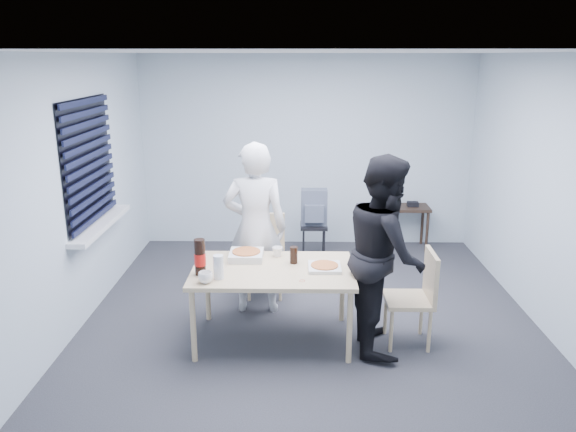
{
  "coord_description": "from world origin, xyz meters",
  "views": [
    {
      "loc": [
        -0.14,
        -5.13,
        2.57
      ],
      "look_at": [
        -0.22,
        0.1,
        1.07
      ],
      "focal_mm": 35.0,
      "sensor_mm": 36.0,
      "label": 1
    }
  ],
  "objects_px": {
    "chair_far": "(266,248)",
    "soda_bottle": "(200,258)",
    "dining_table": "(273,274)",
    "backpack": "(314,208)",
    "chair_right": "(418,292)",
    "side_table": "(396,212)",
    "mug_a": "(206,277)",
    "stool": "(314,233)",
    "person_white": "(255,229)",
    "mug_b": "(277,252)",
    "person_black": "(385,254)"
  },
  "relations": [
    {
      "from": "chair_far",
      "to": "soda_bottle",
      "type": "bearing_deg",
      "value": -111.57
    },
    {
      "from": "dining_table",
      "to": "backpack",
      "type": "distance_m",
      "value": 2.19
    },
    {
      "from": "soda_bottle",
      "to": "chair_right",
      "type": "bearing_deg",
      "value": 3.18
    },
    {
      "from": "side_table",
      "to": "chair_right",
      "type": "bearing_deg",
      "value": -95.47
    },
    {
      "from": "dining_table",
      "to": "mug_a",
      "type": "distance_m",
      "value": 0.66
    },
    {
      "from": "stool",
      "to": "chair_far",
      "type": "bearing_deg",
      "value": -118.5
    },
    {
      "from": "side_table",
      "to": "stool",
      "type": "bearing_deg",
      "value": -156.46
    },
    {
      "from": "chair_right",
      "to": "stool",
      "type": "height_order",
      "value": "chair_right"
    },
    {
      "from": "mug_a",
      "to": "person_white",
      "type": "bearing_deg",
      "value": 70.5
    },
    {
      "from": "side_table",
      "to": "stool",
      "type": "xyz_separation_m",
      "value": [
        -1.14,
        -0.5,
        -0.14
      ]
    },
    {
      "from": "person_white",
      "to": "side_table",
      "type": "relative_size",
      "value": 2.0
    },
    {
      "from": "mug_a",
      "to": "side_table",
      "type": "bearing_deg",
      "value": 54.54
    },
    {
      "from": "chair_far",
      "to": "stool",
      "type": "xyz_separation_m",
      "value": [
        0.57,
        1.04,
        -0.15
      ]
    },
    {
      "from": "chair_far",
      "to": "mug_b",
      "type": "height_order",
      "value": "chair_far"
    },
    {
      "from": "side_table",
      "to": "stool",
      "type": "height_order",
      "value": "side_table"
    },
    {
      "from": "dining_table",
      "to": "chair_right",
      "type": "relative_size",
      "value": 1.64
    },
    {
      "from": "mug_b",
      "to": "person_white",
      "type": "bearing_deg",
      "value": 124.67
    },
    {
      "from": "chair_right",
      "to": "mug_a",
      "type": "bearing_deg",
      "value": -170.99
    },
    {
      "from": "side_table",
      "to": "backpack",
      "type": "distance_m",
      "value": 1.27
    },
    {
      "from": "chair_right",
      "to": "mug_b",
      "type": "relative_size",
      "value": 8.9
    },
    {
      "from": "person_black",
      "to": "mug_a",
      "type": "relative_size",
      "value": 14.39
    },
    {
      "from": "person_white",
      "to": "stool",
      "type": "distance_m",
      "value": 1.71
    },
    {
      "from": "chair_far",
      "to": "person_white",
      "type": "relative_size",
      "value": 0.5
    },
    {
      "from": "dining_table",
      "to": "mug_a",
      "type": "height_order",
      "value": "mug_a"
    },
    {
      "from": "person_black",
      "to": "side_table",
      "type": "xyz_separation_m",
      "value": [
        0.58,
        2.73,
        -0.38
      ]
    },
    {
      "from": "person_white",
      "to": "soda_bottle",
      "type": "distance_m",
      "value": 0.92
    },
    {
      "from": "stool",
      "to": "chair_right",
      "type": "bearing_deg",
      "value": -68.16
    },
    {
      "from": "chair_right",
      "to": "person_black",
      "type": "height_order",
      "value": "person_black"
    },
    {
      "from": "mug_a",
      "to": "soda_bottle",
      "type": "relative_size",
      "value": 0.38
    },
    {
      "from": "chair_far",
      "to": "backpack",
      "type": "relative_size",
      "value": 1.92
    },
    {
      "from": "dining_table",
      "to": "side_table",
      "type": "height_order",
      "value": "dining_table"
    },
    {
      "from": "person_white",
      "to": "side_table",
      "type": "height_order",
      "value": "person_white"
    },
    {
      "from": "dining_table",
      "to": "chair_far",
      "type": "xyz_separation_m",
      "value": [
        -0.13,
        1.11,
        -0.14
      ]
    },
    {
      "from": "chair_far",
      "to": "person_white",
      "type": "distance_m",
      "value": 0.6
    },
    {
      "from": "person_black",
      "to": "mug_b",
      "type": "bearing_deg",
      "value": 67.9
    },
    {
      "from": "soda_bottle",
      "to": "stool",
      "type": "bearing_deg",
      "value": 65.21
    },
    {
      "from": "dining_table",
      "to": "chair_far",
      "type": "bearing_deg",
      "value": 96.62
    },
    {
      "from": "chair_far",
      "to": "person_white",
      "type": "bearing_deg",
      "value": -99.13
    },
    {
      "from": "person_white",
      "to": "side_table",
      "type": "distance_m",
      "value": 2.7
    },
    {
      "from": "person_black",
      "to": "chair_right",
      "type": "bearing_deg",
      "value": -85.19
    },
    {
      "from": "dining_table",
      "to": "chair_right",
      "type": "distance_m",
      "value": 1.33
    },
    {
      "from": "person_black",
      "to": "mug_a",
      "type": "bearing_deg",
      "value": 99.87
    },
    {
      "from": "mug_b",
      "to": "mug_a",
      "type": "bearing_deg",
      "value": -131.64
    },
    {
      "from": "person_white",
      "to": "backpack",
      "type": "bearing_deg",
      "value": -113.28
    },
    {
      "from": "mug_b",
      "to": "soda_bottle",
      "type": "height_order",
      "value": "soda_bottle"
    },
    {
      "from": "backpack",
      "to": "mug_a",
      "type": "relative_size",
      "value": 3.78
    },
    {
      "from": "side_table",
      "to": "stool",
      "type": "distance_m",
      "value": 1.25
    },
    {
      "from": "stool",
      "to": "soda_bottle",
      "type": "bearing_deg",
      "value": -114.79
    },
    {
      "from": "side_table",
      "to": "mug_a",
      "type": "bearing_deg",
      "value": -125.46
    },
    {
      "from": "backpack",
      "to": "mug_a",
      "type": "height_order",
      "value": "backpack"
    }
  ]
}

